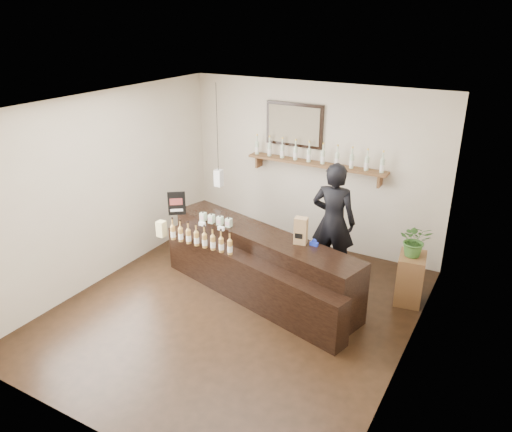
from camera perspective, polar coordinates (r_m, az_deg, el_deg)
The scene contains 10 objects.
ground at distance 7.02m, azimuth -2.30°, elevation -10.68°, with size 5.00×5.00×0.00m, color black.
room_shell at distance 6.25m, azimuth -2.54°, elevation 2.50°, with size 5.00×5.00×5.00m.
back_wall_decor at distance 8.31m, azimuth 5.25°, elevation 7.93°, with size 2.66×0.96×1.69m.
counter at distance 7.22m, azimuth 0.22°, elevation -5.72°, with size 3.26×1.66×1.05m.
promo_sign at distance 7.75m, azimuth -9.05°, elevation 1.43°, with size 0.23×0.18×0.38m.
paper_bag at distance 6.74m, azimuth 5.15°, elevation -1.69°, with size 0.19×0.16×0.37m.
tape_dispenser at distance 6.75m, azimuth 6.65°, elevation -3.10°, with size 0.12×0.05×0.10m.
side_cabinet at distance 7.37m, azimuth 17.20°, elevation -6.82°, with size 0.43×0.54×0.71m.
potted_plant at distance 7.11m, azimuth 17.74°, elevation -2.64°, with size 0.42×0.37×0.47m, color #376327.
shopkeeper at distance 7.48m, azimuth 8.88°, elevation 0.20°, with size 0.75×0.49×2.07m, color black.
Camera 1 is at (3.13, -4.97, 3.84)m, focal length 35.00 mm.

